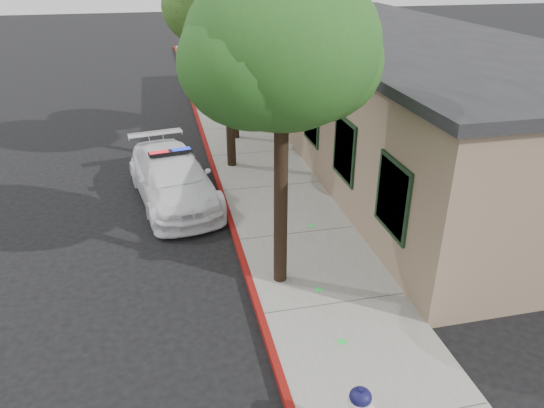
{
  "coord_description": "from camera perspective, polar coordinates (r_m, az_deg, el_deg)",
  "views": [
    {
      "loc": [
        -1.5,
        -7.96,
        6.67
      ],
      "look_at": [
        1.0,
        3.15,
        0.98
      ],
      "focal_mm": 33.46,
      "sensor_mm": 36.0,
      "label": 1
    }
  ],
  "objects": [
    {
      "name": "red_curb",
      "position": [
        12.88,
        -3.96,
        -4.29
      ],
      "size": [
        0.14,
        60.0,
        0.16
      ],
      "primitive_type": "cube",
      "color": "maroon",
      "rests_on": "ground"
    },
    {
      "name": "sidewalk",
      "position": [
        13.16,
        2.68,
        -3.56
      ],
      "size": [
        3.2,
        60.0,
        0.15
      ],
      "primitive_type": "cube",
      "color": "gray",
      "rests_on": "ground"
    },
    {
      "name": "street_tree_near",
      "position": [
        9.48,
        1.2,
        16.44
      ],
      "size": [
        3.87,
        3.56,
        6.51
      ],
      "rotation": [
        0.0,
        0.0,
        -0.28
      ],
      "color": "black",
      "rests_on": "sidewalk"
    },
    {
      "name": "police_car",
      "position": [
        15.13,
        -11.11,
        2.93
      ],
      "size": [
        2.87,
        5.33,
        1.59
      ],
      "rotation": [
        0.0,
        0.0,
        0.17
      ],
      "color": "white",
      "rests_on": "ground"
    },
    {
      "name": "street_tree_far",
      "position": [
        19.09,
        -4.36,
        19.28
      ],
      "size": [
        3.14,
        2.9,
        5.49
      ],
      "rotation": [
        0.0,
        0.0,
        -0.22
      ],
      "color": "black",
      "rests_on": "sidewalk"
    },
    {
      "name": "clapboard_building",
      "position": [
        19.38,
        13.0,
        12.32
      ],
      "size": [
        7.3,
        20.89,
        4.24
      ],
      "color": "#887159",
      "rests_on": "ground"
    },
    {
      "name": "street_tree_mid",
      "position": [
        16.23,
        -5.14,
        21.6
      ],
      "size": [
        3.89,
        3.58,
        6.83
      ],
      "rotation": [
        0.0,
        0.0,
        -0.35
      ],
      "color": "black",
      "rests_on": "sidewalk"
    },
    {
      "name": "ground",
      "position": [
        10.49,
        -1.6,
        -12.93
      ],
      "size": [
        120.0,
        120.0,
        0.0
      ],
      "primitive_type": "plane",
      "color": "black",
      "rests_on": "ground"
    }
  ]
}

